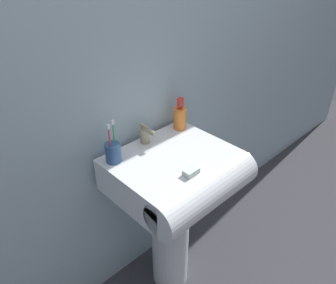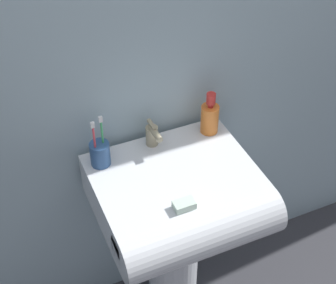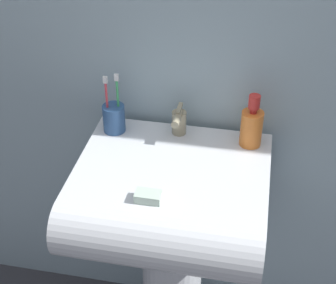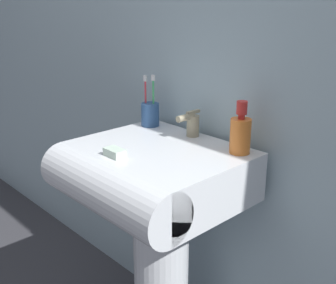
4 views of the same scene
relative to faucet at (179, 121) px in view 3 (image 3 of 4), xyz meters
The scene contains 6 objects.
sink_pedestal 0.55m from the faucet, 85.75° to the right, with size 0.19×0.19×0.66m, color white.
sink_basin 0.24m from the faucet, 86.90° to the right, with size 0.52×0.48×0.16m.
faucet is the anchor object (origin of this frame).
toothbrush_cup 0.19m from the faucet, behind, with size 0.07×0.07×0.19m.
soap_bottle 0.21m from the faucet, ahead, with size 0.06×0.06×0.16m.
bar_soap 0.30m from the faucet, 94.32° to the right, with size 0.07×0.04×0.02m, color silver.
Camera 3 is at (0.20, -1.08, 1.68)m, focal length 55.00 mm.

